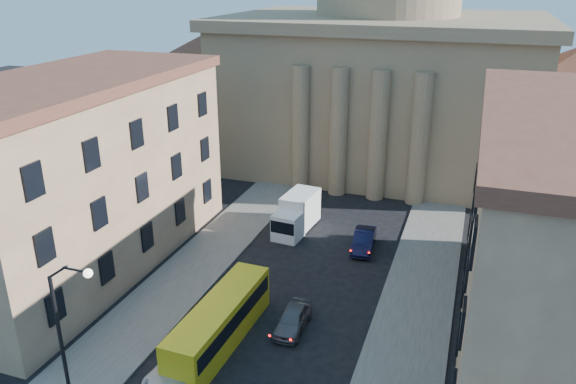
# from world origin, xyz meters

# --- Properties ---
(sidewalk_left) EXTENTS (5.00, 60.00, 0.15)m
(sidewalk_left) POSITION_xyz_m (-8.50, 18.00, 0.07)
(sidewalk_left) COLOR #57554F
(sidewalk_left) RESTS_ON ground
(sidewalk_right) EXTENTS (5.00, 60.00, 0.15)m
(sidewalk_right) POSITION_xyz_m (8.50, 18.00, 0.07)
(sidewalk_right) COLOR #57554F
(sidewalk_right) RESTS_ON ground
(church) EXTENTS (68.02, 28.76, 36.60)m
(church) POSITION_xyz_m (0.00, 55.47, 11.88)
(church) COLOR #80684F
(church) RESTS_ON ground
(building_left) EXTENTS (11.60, 26.60, 14.70)m
(building_left) POSITION_xyz_m (-17.00, 22.00, 7.42)
(building_left) COLOR tan
(building_left) RESTS_ON ground
(building_right) EXTENTS (11.60, 26.60, 14.70)m
(building_right) POSITION_xyz_m (17.00, 22.00, 7.42)
(building_right) COLOR tan
(building_right) RESTS_ON ground
(street_lamp) EXTENTS (2.62, 0.44, 8.83)m
(street_lamp) POSITION_xyz_m (-6.97, 8.00, 5.29)
(street_lamp) COLOR black
(street_lamp) RESTS_ON ground
(car_left_mid) EXTENTS (2.65, 5.55, 1.53)m
(car_left_mid) POSITION_xyz_m (-3.28, 12.03, 0.76)
(car_left_mid) COLOR silver
(car_left_mid) RESTS_ON ground
(car_right_far) EXTENTS (1.80, 4.30, 1.45)m
(car_right_far) POSITION_xyz_m (1.25, 18.60, 0.73)
(car_right_far) COLOR #515257
(car_right_far) RESTS_ON ground
(car_right_distant) EXTENTS (2.04, 4.86, 1.56)m
(car_right_distant) POSITION_xyz_m (3.29, 31.17, 0.78)
(car_right_distant) COLOR black
(car_right_distant) RESTS_ON ground
(city_bus) EXTENTS (2.70, 10.23, 2.86)m
(city_bus) POSITION_xyz_m (-2.53, 15.77, 1.54)
(city_bus) COLOR gold
(city_bus) RESTS_ON ground
(box_truck) EXTENTS (2.87, 6.11, 3.25)m
(box_truck) POSITION_xyz_m (-3.14, 32.82, 1.54)
(box_truck) COLOR white
(box_truck) RESTS_ON ground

